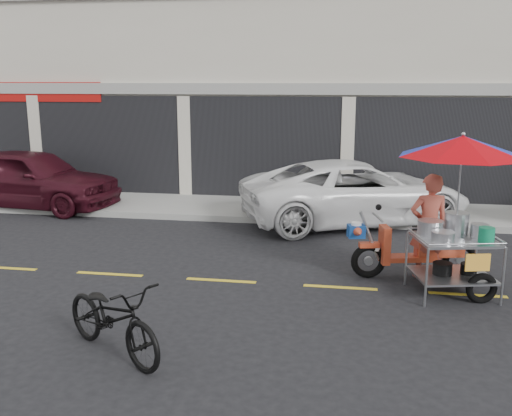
% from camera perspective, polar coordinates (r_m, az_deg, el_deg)
% --- Properties ---
extents(ground, '(90.00, 90.00, 0.00)m').
position_cam_1_polar(ground, '(9.53, 8.41, -7.88)').
color(ground, black).
extents(sidewalk, '(45.00, 3.00, 0.15)m').
position_cam_1_polar(sidewalk, '(14.79, 8.89, -0.18)').
color(sidewalk, gray).
rests_on(sidewalk, ground).
extents(shophouse_block, '(36.00, 8.11, 10.40)m').
position_cam_1_polar(shophouse_block, '(19.73, 18.02, 14.70)').
color(shophouse_block, beige).
rests_on(shophouse_block, ground).
extents(centerline, '(42.00, 0.10, 0.01)m').
position_cam_1_polar(centerline, '(9.53, 8.41, -7.85)').
color(centerline, gold).
rests_on(centerline, ground).
extents(maroon_sedan, '(4.89, 2.42, 1.60)m').
position_cam_1_polar(maroon_sedan, '(16.16, -21.59, 2.78)').
color(maroon_sedan, '#370D17').
rests_on(maroon_sedan, ground).
extents(white_pickup, '(5.90, 4.39, 1.49)m').
position_cam_1_polar(white_pickup, '(13.67, 9.89, 1.60)').
color(white_pickup, white).
rests_on(white_pickup, ground).
extents(near_bicycle, '(1.92, 1.58, 0.98)m').
position_cam_1_polar(near_bicycle, '(7.29, -14.13, -10.57)').
color(near_bicycle, black).
rests_on(near_bicycle, ground).
extents(food_vendor_rig, '(2.86, 2.34, 2.57)m').
position_cam_1_polar(food_vendor_rig, '(9.54, 18.57, 1.65)').
color(food_vendor_rig, black).
rests_on(food_vendor_rig, ground).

